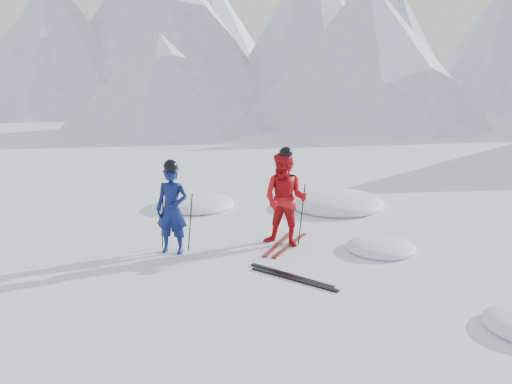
% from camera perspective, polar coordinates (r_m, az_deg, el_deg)
% --- Properties ---
extents(ground, '(160.00, 160.00, 0.00)m').
position_cam_1_polar(ground, '(9.97, 7.80, -7.50)').
color(ground, white).
rests_on(ground, ground).
extents(skier_blue, '(0.68, 0.50, 1.70)m').
position_cam_1_polar(skier_blue, '(10.36, -8.84, -1.83)').
color(skier_blue, '#0D1852').
rests_on(skier_blue, ground).
extents(skier_red, '(0.94, 0.74, 1.88)m').
position_cam_1_polar(skier_red, '(10.66, 3.09, -0.80)').
color(skier_red, '#B70E15').
rests_on(skier_red, ground).
extents(pole_blue_left, '(0.11, 0.08, 1.13)m').
position_cam_1_polar(pole_blue_left, '(10.70, -9.79, -2.97)').
color(pole_blue_left, black).
rests_on(pole_blue_left, ground).
extents(pole_blue_right, '(0.11, 0.07, 1.13)m').
position_cam_1_polar(pole_blue_right, '(10.53, -6.93, -3.14)').
color(pole_blue_right, black).
rests_on(pole_blue_right, ground).
extents(pole_red_left, '(0.12, 0.10, 1.25)m').
position_cam_1_polar(pole_red_left, '(11.05, 1.99, -1.97)').
color(pole_red_left, black).
rests_on(pole_red_left, ground).
extents(pole_red_right, '(0.12, 0.09, 1.25)m').
position_cam_1_polar(pole_red_right, '(10.79, 4.83, -2.38)').
color(pole_red_right, black).
rests_on(pole_red_right, ground).
extents(ski_worn_left, '(0.09, 1.70, 0.03)m').
position_cam_1_polar(ski_worn_left, '(10.94, 2.43, -5.46)').
color(ski_worn_left, black).
rests_on(ski_worn_left, ground).
extents(ski_worn_right, '(0.21, 1.70, 0.03)m').
position_cam_1_polar(ski_worn_right, '(10.87, 3.64, -5.59)').
color(ski_worn_right, black).
rests_on(ski_worn_right, ground).
extents(ski_loose_a, '(1.64, 0.63, 0.03)m').
position_cam_1_polar(ski_loose_a, '(9.33, 3.67, -8.74)').
color(ski_loose_a, black).
rests_on(ski_loose_a, ground).
extents(ski_loose_b, '(1.65, 0.57, 0.03)m').
position_cam_1_polar(ski_loose_b, '(9.17, 3.99, -9.14)').
color(ski_loose_b, black).
rests_on(ski_loose_b, ground).
extents(snow_lumps, '(8.96, 7.60, 0.55)m').
position_cam_1_polar(snow_lumps, '(13.10, 5.55, -2.52)').
color(snow_lumps, white).
rests_on(snow_lumps, ground).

